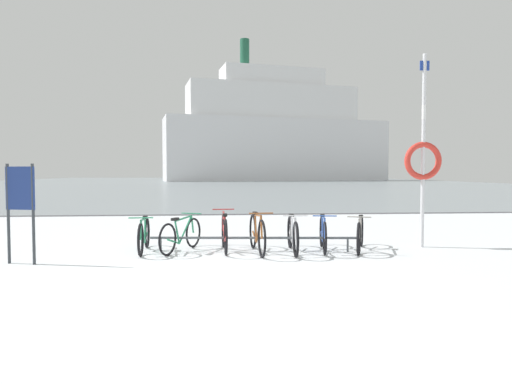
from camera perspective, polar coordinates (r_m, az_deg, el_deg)
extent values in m
cube|color=silver|center=(6.17, -6.88, -12.97)|extent=(80.00, 22.00, 0.08)
cube|color=gray|center=(71.96, -4.89, 1.24)|extent=(80.00, 110.00, 0.08)
cube|color=#47474C|center=(17.03, -5.48, -2.94)|extent=(80.00, 0.50, 0.05)
cylinder|color=#4C5156|center=(9.15, -0.25, -5.81)|extent=(4.18, 0.42, 0.05)
cylinder|color=#4C5156|center=(9.38, -11.93, -6.52)|extent=(0.04, 0.04, 0.28)
cylinder|color=#4C5156|center=(9.34, 11.49, -6.55)|extent=(0.04, 0.04, 0.28)
torus|color=black|center=(8.90, -14.36, -5.88)|extent=(0.08, 0.64, 0.63)
torus|color=black|center=(9.89, -13.59, -5.03)|extent=(0.08, 0.64, 0.63)
cylinder|color=#2D8C60|center=(9.21, -14.10, -4.90)|extent=(0.06, 0.53, 0.53)
cylinder|color=#2D8C60|center=(9.53, -13.85, -4.78)|extent=(0.04, 0.19, 0.47)
cylinder|color=#2D8C60|center=(9.25, -14.06, -3.42)|extent=(0.06, 0.66, 0.08)
cylinder|color=#2D8C60|center=(9.69, -13.74, -5.61)|extent=(0.05, 0.44, 0.18)
cylinder|color=#2D8C60|center=(8.91, -14.34, -4.68)|extent=(0.04, 0.11, 0.37)
cube|color=black|center=(9.57, -13.81, -3.11)|extent=(0.09, 0.20, 0.05)
cylinder|color=#2D8C60|center=(8.92, -14.32, -3.18)|extent=(0.46, 0.04, 0.02)
torus|color=black|center=(9.75, -7.92, -5.10)|extent=(0.30, 0.59, 0.63)
torus|color=black|center=(8.85, -11.09, -5.91)|extent=(0.30, 0.59, 0.63)
cylinder|color=#2D8C60|center=(9.44, -8.89, -4.66)|extent=(0.26, 0.51, 0.54)
cylinder|color=#2D8C60|center=(9.15, -9.91, -5.04)|extent=(0.11, 0.19, 0.48)
cylinder|color=#2D8C60|center=(9.34, -9.13, -3.30)|extent=(0.32, 0.64, 0.08)
cylinder|color=#2D8C60|center=(9.05, -10.36, -6.17)|extent=(0.22, 0.43, 0.18)
cylinder|color=#2D8C60|center=(9.69, -8.03, -4.05)|extent=(0.08, 0.12, 0.38)
cube|color=black|center=(9.05, -10.17, -3.39)|extent=(0.16, 0.22, 0.05)
cylinder|color=#2D8C60|center=(9.64, -8.15, -2.69)|extent=(0.43, 0.21, 0.02)
torus|color=black|center=(9.71, -4.15, -4.89)|extent=(0.07, 0.71, 0.70)
torus|color=black|center=(8.75, -3.83, -5.72)|extent=(0.07, 0.71, 0.70)
cylinder|color=#B22D2D|center=(9.38, -4.06, -4.36)|extent=(0.06, 0.52, 0.60)
cylinder|color=#B22D2D|center=(9.07, -3.96, -4.76)|extent=(0.04, 0.18, 0.53)
cylinder|color=#B22D2D|center=(9.28, -4.04, -2.81)|extent=(0.06, 0.64, 0.09)
cylinder|color=#B22D2D|center=(8.96, -3.91, -6.03)|extent=(0.05, 0.43, 0.19)
cylinder|color=#B22D2D|center=(9.65, -4.15, -3.70)|extent=(0.04, 0.11, 0.42)
cube|color=black|center=(8.97, -3.94, -2.91)|extent=(0.09, 0.20, 0.05)
cylinder|color=#B22D2D|center=(9.59, -4.14, -2.19)|extent=(0.46, 0.04, 0.02)
torus|color=black|center=(8.51, 0.74, -5.90)|extent=(0.11, 0.72, 0.72)
torus|color=black|center=(9.53, -0.40, -4.98)|extent=(0.11, 0.72, 0.72)
cylinder|color=brown|center=(8.82, 0.34, -4.75)|extent=(0.08, 0.55, 0.61)
cylinder|color=brown|center=(9.16, -0.03, -4.63)|extent=(0.05, 0.19, 0.54)
cylinder|color=brown|center=(8.87, 0.26, -2.98)|extent=(0.09, 0.69, 0.09)
cylinder|color=brown|center=(9.33, -0.18, -5.65)|extent=(0.08, 0.46, 0.20)
cylinder|color=brown|center=(8.52, 0.70, -4.46)|extent=(0.05, 0.12, 0.43)
cube|color=black|center=(9.20, -0.11, -2.68)|extent=(0.10, 0.21, 0.05)
cylinder|color=brown|center=(8.53, 0.65, -2.69)|extent=(0.46, 0.06, 0.02)
torus|color=black|center=(8.57, 5.05, -5.98)|extent=(0.09, 0.68, 0.68)
torus|color=black|center=(9.59, 4.31, -5.06)|extent=(0.09, 0.68, 0.68)
cylinder|color=silver|center=(8.89, 4.79, -4.90)|extent=(0.06, 0.55, 0.57)
cylinder|color=silver|center=(9.22, 4.55, -4.77)|extent=(0.05, 0.19, 0.51)
cylinder|color=silver|center=(8.93, 4.74, -3.25)|extent=(0.07, 0.68, 0.08)
cylinder|color=silver|center=(9.39, 4.45, -5.70)|extent=(0.06, 0.45, 0.19)
cylinder|color=silver|center=(8.58, 5.02, -4.65)|extent=(0.04, 0.11, 0.40)
cube|color=black|center=(9.27, 4.50, -2.94)|extent=(0.09, 0.20, 0.05)
cylinder|color=silver|center=(8.59, 5.00, -2.99)|extent=(0.46, 0.05, 0.02)
torus|color=black|center=(8.85, 8.68, -5.81)|extent=(0.15, 0.65, 0.65)
torus|color=black|center=(9.83, 8.25, -4.97)|extent=(0.15, 0.65, 0.65)
cylinder|color=#3359B2|center=(9.16, 8.53, -4.80)|extent=(0.12, 0.52, 0.55)
cylinder|color=#3359B2|center=(9.48, 8.39, -4.69)|extent=(0.06, 0.19, 0.49)
cylinder|color=#3359B2|center=(9.20, 8.51, -3.25)|extent=(0.14, 0.65, 0.08)
cylinder|color=#3359B2|center=(9.64, 8.33, -5.57)|extent=(0.10, 0.43, 0.18)
cylinder|color=#3359B2|center=(8.87, 8.67, -4.56)|extent=(0.05, 0.11, 0.39)
cube|color=black|center=(9.52, 8.37, -2.95)|extent=(0.11, 0.21, 0.05)
cylinder|color=#3359B2|center=(8.88, 8.66, -3.00)|extent=(0.46, 0.10, 0.02)
torus|color=black|center=(8.98, 12.83, -5.77)|extent=(0.28, 0.62, 0.64)
torus|color=black|center=(10.04, 13.16, -4.89)|extent=(0.28, 0.62, 0.64)
cylinder|color=gray|center=(9.31, 12.95, -4.79)|extent=(0.23, 0.54, 0.53)
cylinder|color=gray|center=(9.66, 13.06, -4.66)|extent=(0.10, 0.19, 0.48)
cylinder|color=gray|center=(9.37, 12.99, -3.32)|extent=(0.28, 0.67, 0.08)
cylinder|color=gray|center=(9.83, 13.09, -5.48)|extent=(0.20, 0.45, 0.18)
cylinder|color=gray|center=(9.00, 12.86, -4.58)|extent=(0.07, 0.12, 0.37)
cube|color=black|center=(9.71, 13.10, -3.01)|extent=(0.15, 0.22, 0.05)
cylinder|color=gray|center=(9.01, 12.89, -3.09)|extent=(0.44, 0.18, 0.02)
cylinder|color=#33383D|center=(9.03, -28.78, -2.42)|extent=(0.05, 0.05, 1.75)
cylinder|color=#33383D|center=(8.72, -26.29, -2.54)|extent=(0.05, 0.05, 1.75)
cube|color=navy|center=(8.85, -27.62, 0.44)|extent=(0.54, 0.19, 0.75)
cylinder|color=silver|center=(10.26, 20.34, 4.85)|extent=(0.08, 0.08, 4.10)
cylinder|color=white|center=(10.33, 20.42, 9.40)|extent=(0.09, 0.09, 0.30)
torus|color=red|center=(10.25, 20.33, 3.71)|extent=(0.81, 0.12, 0.81)
cube|color=navy|center=(10.49, 20.50, 14.71)|extent=(0.20, 0.03, 0.20)
cube|color=white|center=(82.10, 2.66, 5.25)|extent=(41.07, 16.52, 10.90)
cube|color=white|center=(82.62, 2.00, 11.12)|extent=(30.98, 13.28, 6.00)
cube|color=white|center=(83.42, 2.00, 14.20)|extent=(18.91, 9.67, 3.05)
cylinder|color=#1E593F|center=(82.98, -1.44, 17.08)|extent=(1.64, 1.64, 4.91)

